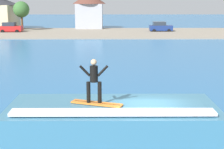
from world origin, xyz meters
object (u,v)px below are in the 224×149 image
surfer (94,78)px  house_small_cottage (89,9)px  tree_tall_bare (21,10)px  surfboard (97,103)px  car_far_shore (160,27)px  car_near_shore (11,28)px  wave_crest (113,121)px

surfer → house_small_cottage: house_small_cottage is taller
house_small_cottage → tree_tall_bare: 13.38m
surfboard → car_far_shore: (9.53, 49.77, -0.63)m
surfer → car_near_shore: 51.29m
surfboard → house_small_cottage: house_small_cottage is taller
tree_tall_bare → surfer: bearing=-73.2°
surfer → tree_tall_bare: 53.29m
surfboard → car_near_shore: bearing=109.2°
car_near_shore → car_far_shore: 26.41m
surfboard → surfer: bearing=162.4°
surfboard → house_small_cottage: (-3.57, 57.19, 2.35)m
car_near_shore → tree_tall_bare: bearing=61.6°
car_far_shore → house_small_cottage: bearing=150.5°
surfer → wave_crest: bearing=21.3°
car_near_shore → car_far_shore: (26.38, 1.29, 0.00)m
surfer → car_far_shore: size_ratio=0.44×
wave_crest → surfboard: 1.11m
wave_crest → surfer: size_ratio=4.88×
wave_crest → surfboard: surfboard is taller
tree_tall_bare → wave_crest: bearing=-72.4°
house_small_cottage → tree_tall_bare: house_small_cottage is taller
car_far_shore → house_small_cottage: house_small_cottage is taller
surfboard → tree_tall_bare: size_ratio=0.39×
car_near_shore → tree_tall_bare: size_ratio=0.70×
surfboard → car_far_shore: bearing=79.2°
surfboard → house_small_cottage: bearing=93.6°
surfer → car_near_shore: (-16.74, 48.45, -1.65)m
wave_crest → house_small_cottage: bearing=94.2°
wave_crest → car_near_shore: bearing=109.9°
wave_crest → surfboard: size_ratio=4.05×
wave_crest → surfer: 2.03m
house_small_cottage → tree_tall_bare: bearing=-152.7°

